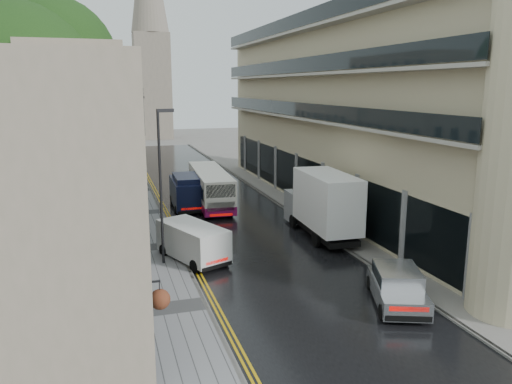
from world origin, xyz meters
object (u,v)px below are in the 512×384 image
tree_near (18,129)px  cream_bus (202,195)px  white_van (195,253)px  lamp_post_near (161,189)px  silver_hatchback (383,300)px  white_lorry (317,212)px  pedestrian (140,215)px  lamp_post_far (137,144)px  tree_far (49,124)px  navy_van (176,197)px

tree_near → cream_bus: size_ratio=1.40×
white_van → lamp_post_near: bearing=108.4°
white_van → tree_near: bearing=125.4°
silver_hatchback → white_van: (-6.23, 7.24, 0.20)m
white_lorry → pedestrian: white_lorry is taller
cream_bus → white_van: cream_bus is taller
tree_near → white_van: (8.20, -5.20, -5.91)m
tree_near → lamp_post_far: 17.94m
silver_hatchback → lamp_post_far: (-7.45, 28.73, 3.34)m
silver_hatchback → pedestrian: size_ratio=2.66×
white_lorry → white_van: (-7.44, -2.06, -1.02)m
cream_bus → silver_hatchback: cream_bus is taller
white_van → tree_far: bearing=91.2°
silver_hatchback → lamp_post_near: (-7.59, 8.82, 3.23)m
white_van → pedestrian: (-1.97, 8.90, -0.10)m
tree_near → cream_bus: (10.79, 6.30, -5.57)m
white_van → silver_hatchback: bearing=-71.5°
tree_near → navy_van: bearing=36.1°
navy_van → pedestrian: size_ratio=3.20×
lamp_post_far → pedestrian: bearing=-75.9°
silver_hatchback → tree_near: bearing=159.9°
navy_van → pedestrian: 4.01m
white_lorry → pedestrian: (-9.41, 6.84, -1.12)m
tree_near → tree_far: tree_near is taller
silver_hatchback → white_van: 9.55m
cream_bus → white_van: size_ratio=2.22×
silver_hatchback → pedestrian: bearing=137.6°
tree_near → white_lorry: 16.68m
white_van → lamp_post_far: bearing=71.0°
tree_far → cream_bus: (10.49, -6.70, -4.86)m
lamp_post_near → lamp_post_far: 19.91m
lamp_post_near → pedestrian: bearing=79.8°
white_lorry → lamp_post_near: 9.03m
tree_far → cream_bus: tree_far is taller
navy_van → cream_bus: bearing=-6.8°
white_lorry → white_van: bearing=-162.4°
pedestrian → navy_van: bearing=-157.2°
tree_near → pedestrian: bearing=30.8°
lamp_post_near → lamp_post_far: (0.14, 19.91, 0.12)m
white_lorry → tree_far: bearing=135.7°
silver_hatchback → pedestrian: 18.10m
pedestrian → lamp_post_far: 13.02m
tree_near → white_lorry: size_ratio=1.79×
tree_far → lamp_post_far: tree_far is taller
white_lorry → silver_hatchback: 9.45m
white_lorry → white_van: 7.78m
silver_hatchback → lamp_post_near: size_ratio=0.55×
lamp_post_near → lamp_post_far: lamp_post_far is taller
navy_van → white_lorry: bearing=-53.8°
navy_van → lamp_post_near: size_ratio=0.66×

